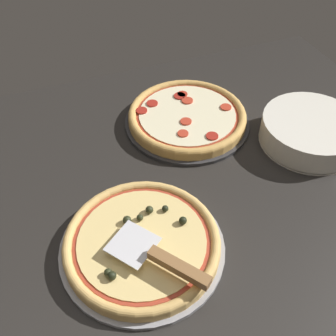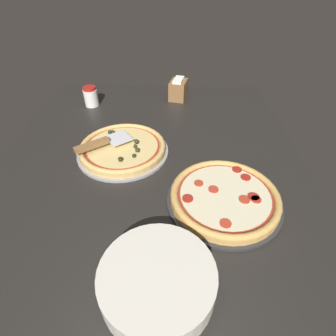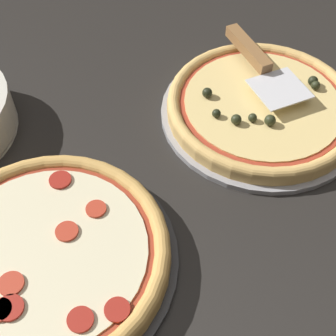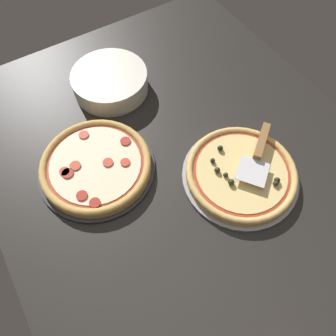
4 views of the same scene
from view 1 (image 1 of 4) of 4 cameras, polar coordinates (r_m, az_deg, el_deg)
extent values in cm
cube|color=black|center=(92.90, -0.22, -5.35)|extent=(149.48, 112.69, 3.60)
cylinder|color=#939399|center=(83.44, -3.74, -11.43)|extent=(34.31, 34.31, 1.00)
cylinder|color=#DBAD60|center=(82.23, -3.79, -10.88)|extent=(32.25, 32.25, 1.88)
torus|color=#DBAD60|center=(81.45, -3.82, -10.52)|extent=(32.25, 32.25, 1.99)
cylinder|color=#A33823|center=(81.39, -3.82, -10.49)|extent=(28.03, 28.03, 0.15)
cylinder|color=#E5C67A|center=(81.28, -3.83, -10.44)|extent=(26.44, 26.44, 0.40)
sphere|color=#282D19|center=(83.11, -5.97, -7.52)|extent=(1.84, 1.84, 1.84)
sphere|color=black|center=(84.79, -0.41, -5.90)|extent=(1.44, 1.44, 1.44)
sphere|color=black|center=(76.48, -8.16, -15.22)|extent=(1.74, 1.74, 1.74)
sphere|color=#282D19|center=(84.51, -2.72, -6.07)|extent=(1.71, 1.71, 1.71)
sphere|color=#282D19|center=(77.01, -8.71, -14.77)|extent=(1.57, 1.57, 1.57)
sphere|color=#282D19|center=(83.53, -4.09, -7.17)|extent=(1.43, 1.43, 1.43)
sphere|color=black|center=(82.70, 2.11, -7.65)|extent=(1.71, 1.71, 1.71)
cylinder|color=#2D2D30|center=(111.32, 2.77, 6.73)|extent=(34.82, 34.82, 1.00)
cylinder|color=tan|center=(110.38, 2.79, 7.34)|extent=(32.73, 32.73, 2.02)
torus|color=tan|center=(109.76, 2.81, 7.75)|extent=(32.73, 32.73, 2.21)
cylinder|color=maroon|center=(109.71, 2.81, 7.78)|extent=(28.45, 28.45, 0.15)
cylinder|color=beige|center=(109.63, 2.82, 7.83)|extent=(26.84, 26.84, 0.40)
cylinder|color=#B73823|center=(113.96, 2.82, 9.75)|extent=(3.26, 3.26, 0.40)
cylinder|color=#B73823|center=(106.44, 2.62, 6.77)|extent=(3.09, 3.09, 0.40)
cylinder|color=#AD2D1E|center=(116.44, 2.10, 10.66)|extent=(2.99, 2.99, 0.40)
cylinder|color=maroon|center=(110.33, -3.85, 8.32)|extent=(3.13, 3.13, 0.40)
cylinder|color=maroon|center=(112.84, -2.31, 9.36)|extent=(3.20, 3.20, 0.40)
cylinder|color=#B73823|center=(102.61, 2.19, 5.03)|extent=(2.87, 2.87, 0.40)
cylinder|color=maroon|center=(115.71, 1.70, 10.42)|extent=(3.39, 3.39, 0.40)
cylinder|color=maroon|center=(102.40, 6.42, 4.63)|extent=(3.23, 3.23, 0.40)
cylinder|color=#B73823|center=(112.50, 8.40, 8.73)|extent=(3.11, 3.11, 0.40)
cube|color=silver|center=(78.36, -5.14, -10.93)|extent=(11.67, 11.65, 0.24)
cube|color=olive|center=(74.38, 1.59, -14.21)|extent=(9.39, 11.54, 2.00)
cylinder|color=silver|center=(111.84, 19.53, 3.81)|extent=(25.71, 25.71, 0.70)
cylinder|color=silver|center=(111.40, 19.62, 4.07)|extent=(25.71, 25.71, 0.70)
cylinder|color=silver|center=(110.96, 19.70, 4.34)|extent=(25.71, 25.71, 0.70)
cylinder|color=silver|center=(110.53, 19.79, 4.61)|extent=(25.71, 25.71, 0.70)
cylinder|color=silver|center=(110.10, 19.88, 4.89)|extent=(25.71, 25.71, 0.70)
cylinder|color=silver|center=(109.67, 19.97, 5.16)|extent=(25.71, 25.71, 0.70)
cylinder|color=silver|center=(109.25, 20.06, 5.44)|extent=(25.71, 25.71, 0.70)
cylinder|color=silver|center=(108.83, 20.15, 5.72)|extent=(25.71, 25.71, 0.70)
cylinder|color=silver|center=(108.41, 20.24, 6.00)|extent=(25.71, 25.71, 0.70)
cylinder|color=silver|center=(108.00, 20.34, 6.29)|extent=(25.71, 25.71, 0.70)
camera|label=2|loc=(1.12, 40.98, 31.00)|focal=28.00mm
camera|label=3|loc=(1.06, -16.82, 37.04)|focal=50.00mm
camera|label=4|loc=(0.90, -48.50, 45.16)|focal=35.00mm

